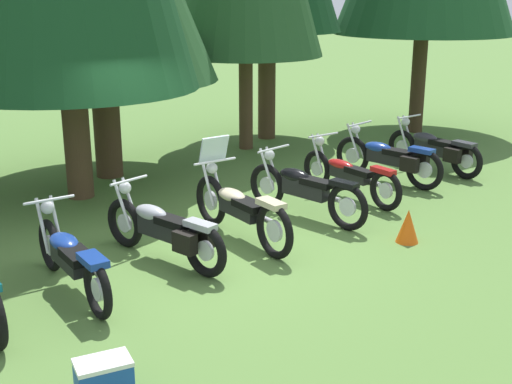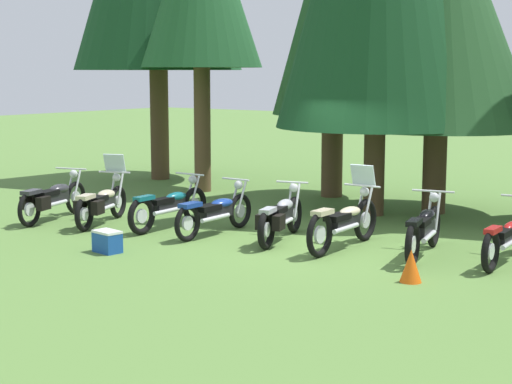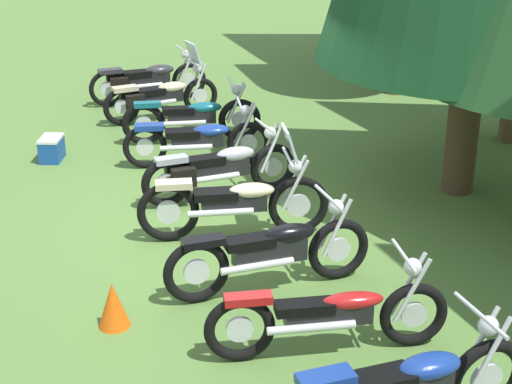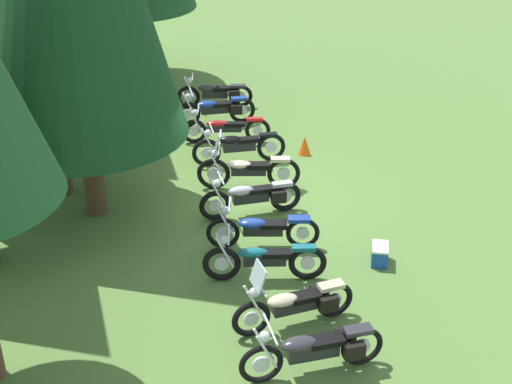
# 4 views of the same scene
# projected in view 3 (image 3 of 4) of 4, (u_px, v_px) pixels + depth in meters

# --- Properties ---
(ground_plane) EXTENTS (80.00, 80.00, 0.00)m
(ground_plane) POSITION_uv_depth(u_px,v_px,m) (233.00, 219.00, 10.34)
(ground_plane) COLOR #547A38
(motorcycle_0) EXTENTS (0.98, 2.25, 1.00)m
(motorcycle_0) POSITION_uv_depth(u_px,v_px,m) (146.00, 79.00, 15.19)
(motorcycle_0) COLOR black
(motorcycle_0) RESTS_ON ground_plane
(motorcycle_1) EXTENTS (1.03, 2.08, 1.35)m
(motorcycle_1) POSITION_uv_depth(u_px,v_px,m) (160.00, 95.00, 14.16)
(motorcycle_1) COLOR black
(motorcycle_1) RESTS_ON ground_plane
(motorcycle_2) EXTENTS (0.70, 2.29, 1.01)m
(motorcycle_2) POSITION_uv_depth(u_px,v_px,m) (193.00, 117.00, 13.00)
(motorcycle_2) COLOR black
(motorcycle_2) RESTS_ON ground_plane
(motorcycle_3) EXTENTS (0.62, 2.24, 0.99)m
(motorcycle_3) POSITION_uv_depth(u_px,v_px,m) (198.00, 139.00, 11.98)
(motorcycle_3) COLOR black
(motorcycle_3) RESTS_ON ground_plane
(motorcycle_4) EXTENTS (0.88, 2.19, 1.00)m
(motorcycle_4) POSITION_uv_depth(u_px,v_px,m) (218.00, 169.00, 10.80)
(motorcycle_4) COLOR black
(motorcycle_4) RESTS_ON ground_plane
(motorcycle_5) EXTENTS (0.70, 2.36, 1.39)m
(motorcycle_5) POSITION_uv_depth(u_px,v_px,m) (236.00, 201.00, 9.66)
(motorcycle_5) COLOR black
(motorcycle_5) RESTS_ON ground_plane
(motorcycle_6) EXTENTS (0.79, 2.30, 1.01)m
(motorcycle_6) POSITION_uv_depth(u_px,v_px,m) (271.00, 251.00, 8.46)
(motorcycle_6) COLOR black
(motorcycle_6) RESTS_ON ground_plane
(motorcycle_7) EXTENTS (0.67, 2.33, 0.99)m
(motorcycle_7) POSITION_uv_depth(u_px,v_px,m) (330.00, 314.00, 7.37)
(motorcycle_7) COLOR black
(motorcycle_7) RESTS_ON ground_plane
(picnic_cooler) EXTENTS (0.52, 0.38, 0.37)m
(picnic_cooler) POSITION_uv_depth(u_px,v_px,m) (52.00, 149.00, 12.31)
(picnic_cooler) COLOR #19479E
(picnic_cooler) RESTS_ON ground_plane
(traffic_cone) EXTENTS (0.32, 0.32, 0.48)m
(traffic_cone) POSITION_uv_depth(u_px,v_px,m) (113.00, 305.00, 7.87)
(traffic_cone) COLOR #EA590F
(traffic_cone) RESTS_ON ground_plane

